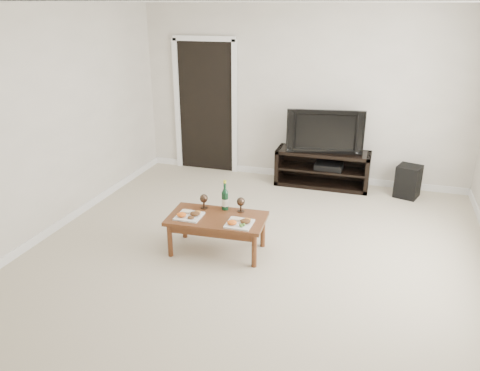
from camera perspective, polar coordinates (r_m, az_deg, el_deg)
name	(u,v)px	position (r m, az deg, el deg)	size (l,w,h in m)	color
floor	(252,263)	(5.07, 1.45, -9.37)	(5.50, 5.50, 0.00)	beige
back_wall	(303,95)	(7.19, 7.68, 10.82)	(5.00, 0.04, 2.60)	silver
doorway	(206,108)	(7.61, -4.18, 9.43)	(0.90, 0.02, 2.05)	black
media_console	(322,168)	(7.13, 10.00, 2.06)	(1.38, 0.45, 0.55)	black
television	(325,130)	(6.96, 10.31, 6.68)	(1.10, 0.14, 0.64)	black
av_receiver	(329,166)	(7.09, 10.78, 2.34)	(0.40, 0.30, 0.08)	black
subwoofer	(408,181)	(7.05, 19.80, 0.48)	(0.31, 0.31, 0.46)	black
coffee_table	(217,234)	(5.20, -2.79, -5.94)	(1.06, 0.58, 0.42)	#5E2F1A
plate_left	(189,214)	(5.12, -6.22, -3.48)	(0.27, 0.27, 0.07)	white
plate_right	(239,222)	(4.91, -0.07, -4.42)	(0.27, 0.27, 0.07)	white
wine_bottle	(225,195)	(5.21, -1.84, -1.16)	(0.07, 0.07, 0.35)	#0E341C
goblet_left	(204,201)	(5.29, -4.43, -1.93)	(0.09, 0.09, 0.17)	#3A2B20
goblet_right	(241,205)	(5.19, 0.10, -2.34)	(0.09, 0.09, 0.17)	#3A2B20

